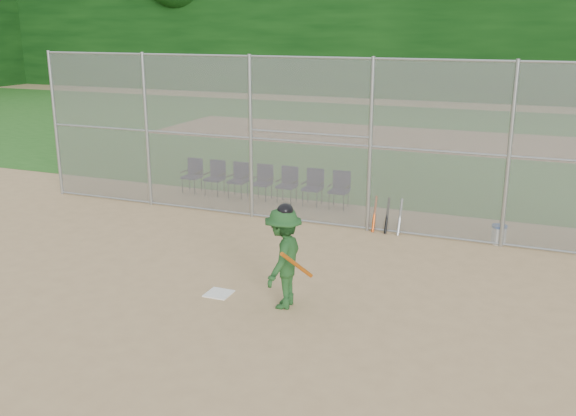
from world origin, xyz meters
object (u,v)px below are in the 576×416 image
at_px(home_plate, 219,293).
at_px(water_cooler, 499,234).
at_px(batter_at_plate, 283,257).
at_px(chair_0, 192,176).

distance_m(home_plate, water_cooler, 6.51).
bearing_deg(batter_at_plate, chair_0, 131.15).
xyz_separation_m(batter_at_plate, chair_0, (-5.44, 6.23, -0.41)).
height_order(batter_at_plate, water_cooler, batter_at_plate).
distance_m(batter_at_plate, chair_0, 8.28).
xyz_separation_m(home_plate, chair_0, (-4.17, 6.20, 0.47)).
bearing_deg(batter_at_plate, home_plate, 178.76).
xyz_separation_m(batter_at_plate, water_cooler, (3.15, 4.81, -0.67)).
relative_size(water_cooler, chair_0, 0.44).
bearing_deg(home_plate, chair_0, 123.94).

